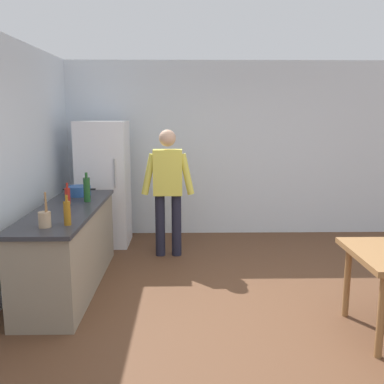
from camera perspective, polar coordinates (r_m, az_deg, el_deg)
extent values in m
plane|color=brown|center=(4.21, 9.45, -16.48)|extent=(14.00, 14.00, 0.00)
cube|color=silver|center=(6.75, 5.20, 5.77)|extent=(6.40, 0.12, 2.70)
cube|color=gray|center=(4.89, -16.17, -7.44)|extent=(0.60, 2.12, 0.86)
cube|color=#2D2D33|center=(4.78, -16.44, -2.29)|extent=(0.64, 2.20, 0.04)
cube|color=white|center=(6.28, -11.76, 1.10)|extent=(0.70, 0.64, 1.80)
cylinder|color=#B2B2B7|center=(5.88, -10.33, 2.49)|extent=(0.02, 0.02, 0.40)
cylinder|color=#1E1E2D|center=(5.74, -4.31, -4.48)|extent=(0.13, 0.13, 0.84)
cylinder|color=#1E1E2D|center=(5.73, -2.10, -4.48)|extent=(0.13, 0.13, 0.84)
cube|color=#D8CC4C|center=(5.60, -3.28, 2.66)|extent=(0.38, 0.22, 0.60)
sphere|color=tan|center=(5.55, -3.33, 7.26)|extent=(0.22, 0.22, 0.22)
cylinder|color=#D8CC4C|center=(5.57, -5.86, 2.38)|extent=(0.20, 0.09, 0.55)
cylinder|color=#D8CC4C|center=(5.55, -0.71, 2.41)|extent=(0.20, 0.09, 0.55)
cylinder|color=olive|center=(3.74, 24.10, -14.98)|extent=(0.06, 0.06, 0.70)
cylinder|color=olive|center=(4.33, 20.15, -11.18)|extent=(0.06, 0.06, 0.70)
cylinder|color=#285193|center=(5.43, -14.92, 0.15)|extent=(0.28, 0.28, 0.12)
cube|color=black|center=(5.47, -16.66, 0.35)|extent=(0.06, 0.03, 0.02)
cube|color=black|center=(5.38, -13.18, 0.36)|extent=(0.06, 0.03, 0.02)
cylinder|color=tan|center=(4.01, -19.21, -3.53)|extent=(0.11, 0.11, 0.14)
cylinder|color=olive|center=(3.98, -19.04, -1.55)|extent=(0.02, 0.05, 0.22)
cylinder|color=olive|center=(3.97, -19.11, -1.59)|extent=(0.02, 0.04, 0.22)
cylinder|color=#B22319|center=(4.96, -16.40, -0.53)|extent=(0.06, 0.06, 0.18)
cylinder|color=#B22319|center=(4.93, -16.47, 0.83)|extent=(0.02, 0.02, 0.06)
cylinder|color=#996619|center=(4.01, -16.45, -2.77)|extent=(0.06, 0.06, 0.22)
cylinder|color=#996619|center=(3.98, -16.55, -0.81)|extent=(0.03, 0.03, 0.06)
cylinder|color=#1E5123|center=(5.02, -13.97, 0.30)|extent=(0.08, 0.08, 0.28)
cylinder|color=#1E5123|center=(4.99, -14.05, 2.22)|extent=(0.03, 0.03, 0.06)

